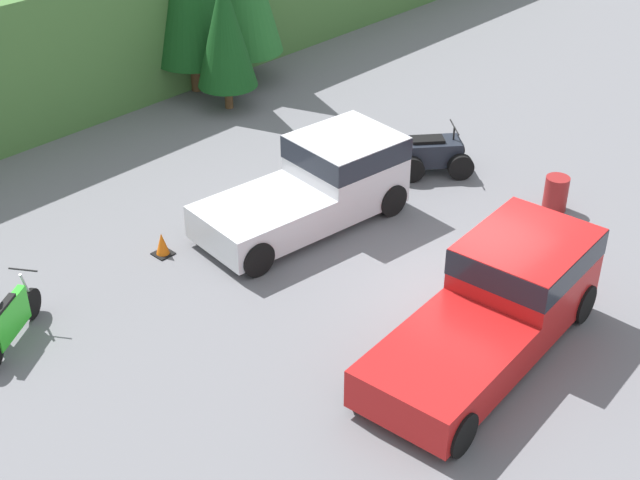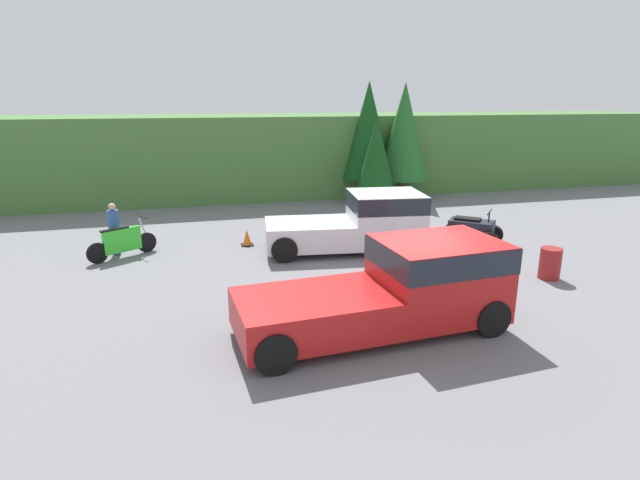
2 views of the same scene
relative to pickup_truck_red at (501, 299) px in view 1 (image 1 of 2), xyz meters
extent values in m
plane|color=slate|center=(0.87, 1.19, -1.00)|extent=(80.00, 80.00, 0.00)
cube|color=#477538|center=(0.87, 17.19, 1.01)|extent=(44.00, 6.00, 4.03)
cylinder|color=brown|center=(4.03, 12.29, -0.63)|extent=(0.25, 0.25, 0.74)
cone|color=#144719|center=(4.03, 12.29, 1.41)|extent=(1.80, 1.80, 3.36)
cylinder|color=brown|center=(4.26, 14.06, -0.49)|extent=(0.34, 0.34, 1.03)
cylinder|color=brown|center=(5.91, 13.56, -0.50)|extent=(0.34, 0.34, 1.01)
cube|color=red|center=(0.89, 0.07, 0.07)|extent=(2.74, 2.28, 1.69)
cube|color=#1E232D|center=(0.89, 0.07, 0.62)|extent=(2.76, 2.30, 0.54)
cube|color=red|center=(-1.98, -0.15, -0.39)|extent=(3.31, 2.32, 0.79)
cylinder|color=black|center=(1.59, 1.08, -0.60)|extent=(0.83, 0.34, 0.81)
cylinder|color=black|center=(1.73, -0.84, -0.60)|extent=(0.83, 0.34, 0.81)
cylinder|color=black|center=(-3.10, 0.73, -0.60)|extent=(0.83, 0.34, 0.81)
cylinder|color=black|center=(-2.96, -1.18, -0.60)|extent=(0.83, 0.34, 0.81)
cube|color=silver|center=(1.90, 5.66, 0.07)|extent=(2.53, 2.35, 1.69)
cube|color=#1E232D|center=(1.90, 5.66, 0.62)|extent=(2.55, 2.38, 0.54)
cube|color=silver|center=(-0.62, 5.97, -0.39)|extent=(3.03, 2.42, 0.79)
cylinder|color=black|center=(2.63, 6.54, -0.60)|extent=(0.84, 0.38, 0.81)
cylinder|color=black|center=(2.40, 4.63, -0.60)|extent=(0.84, 0.38, 0.81)
cylinder|color=black|center=(-1.37, 7.03, -0.60)|extent=(0.84, 0.38, 0.81)
cylinder|color=black|center=(-1.61, 5.12, -0.60)|extent=(0.84, 0.38, 0.81)
cylinder|color=black|center=(-5.78, 7.31, -0.68)|extent=(0.60, 0.44, 0.65)
cube|color=green|center=(-6.47, 6.87, -0.44)|extent=(1.10, 0.79, 0.74)
cylinder|color=#B7B7BC|center=(-5.83, 7.29, -0.25)|extent=(0.29, 0.21, 0.84)
cylinder|color=black|center=(-5.83, 7.29, 0.18)|extent=(0.36, 0.52, 0.04)
cube|color=black|center=(-6.64, 6.76, -0.04)|extent=(0.82, 0.60, 0.06)
cylinder|color=black|center=(5.70, 5.23, -0.66)|extent=(0.66, 0.61, 0.68)
cylinder|color=black|center=(5.04, 4.47, -0.66)|extent=(0.66, 0.61, 0.68)
cylinder|color=black|center=(4.72, 6.08, -0.66)|extent=(0.66, 0.61, 0.68)
cylinder|color=black|center=(4.06, 5.31, -0.66)|extent=(0.66, 0.61, 0.68)
cube|color=#1E232D|center=(4.88, 5.27, -0.43)|extent=(1.61, 1.54, 0.64)
cylinder|color=black|center=(5.29, 4.92, 0.07)|extent=(0.07, 0.07, 0.35)
cylinder|color=black|center=(5.29, 4.92, 0.24)|extent=(0.65, 0.74, 0.04)
cube|color=black|center=(4.76, 5.37, -0.07)|extent=(0.93, 0.89, 0.08)
cube|color=black|center=(-2.51, 7.25, -0.99)|extent=(0.42, 0.42, 0.03)
cone|color=orange|center=(-2.51, 7.25, -0.73)|extent=(0.32, 0.32, 0.55)
cylinder|color=maroon|center=(5.31, 1.85, -0.56)|extent=(0.58, 0.58, 0.88)
camera|label=1|loc=(-12.44, -6.88, 9.94)|focal=50.00mm
camera|label=2|loc=(-4.21, -9.30, 3.87)|focal=28.00mm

